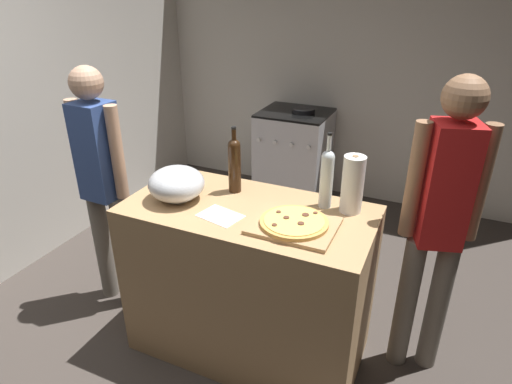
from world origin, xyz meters
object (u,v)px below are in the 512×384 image
object	(u,v)px
pizza	(294,222)
wine_bottle_clear	(234,163)
wine_bottle_green	(327,176)
person_in_stripes	(102,179)
stove	(294,157)
mixing_bowl	(177,184)
person_in_red	(439,219)
paper_towel_roll	(353,184)

from	to	relation	value
pizza	wine_bottle_clear	world-z (taller)	wine_bottle_clear
wine_bottle_green	person_in_stripes	world-z (taller)	person_in_stripes
stove	mixing_bowl	bearing A→B (deg)	-88.42
wine_bottle_clear	person_in_red	xyz separation A→B (m)	(1.07, 0.12, -0.16)
person_in_red	wine_bottle_clear	bearing A→B (deg)	-173.62
mixing_bowl	wine_bottle_clear	bearing A→B (deg)	42.96
wine_bottle_clear	person_in_red	size ratio (longest dim) A/B	0.23
mixing_bowl	person_in_red	bearing A→B (deg)	14.57
paper_towel_roll	wine_bottle_clear	xyz separation A→B (m)	(-0.64, -0.03, 0.02)
mixing_bowl	paper_towel_roll	xyz separation A→B (m)	(0.88, 0.25, 0.06)
paper_towel_roll	person_in_stripes	world-z (taller)	person_in_stripes
pizza	stove	size ratio (longest dim) A/B	0.35
paper_towel_roll	pizza	bearing A→B (deg)	-126.44
wine_bottle_green	stove	xyz separation A→B (m)	(-0.80, 1.79, -0.66)
pizza	mixing_bowl	bearing A→B (deg)	177.79
mixing_bowl	stove	distance (m)	2.12
paper_towel_roll	wine_bottle_green	distance (m)	0.14
mixing_bowl	wine_bottle_green	bearing A→B (deg)	18.47
person_in_stripes	person_in_red	distance (m)	1.93
mixing_bowl	person_in_stripes	world-z (taller)	person_in_stripes
person_in_red	wine_bottle_green	bearing A→B (deg)	-170.85
pizza	paper_towel_roll	size ratio (longest dim) A/B	1.09
pizza	paper_towel_roll	xyz separation A→B (m)	(0.20, 0.28, 0.12)
pizza	person_in_red	size ratio (longest dim) A/B	0.20
mixing_bowl	person_in_red	world-z (taller)	person_in_red
wine_bottle_clear	person_in_red	world-z (taller)	person_in_red
paper_towel_roll	stove	size ratio (longest dim) A/B	0.32
wine_bottle_clear	stove	world-z (taller)	wine_bottle_clear
person_in_stripes	person_in_red	bearing A→B (deg)	7.17
paper_towel_roll	wine_bottle_clear	size ratio (longest dim) A/B	0.81
wine_bottle_clear	person_in_stripes	distance (m)	0.88
pizza	wine_bottle_green	bearing A→B (deg)	75.57
stove	person_in_red	world-z (taller)	person_in_red
stove	person_in_red	distance (m)	2.23
wine_bottle_green	person_in_red	world-z (taller)	person_in_red
pizza	wine_bottle_clear	distance (m)	0.52
paper_towel_roll	stove	world-z (taller)	paper_towel_roll
person_in_stripes	wine_bottle_clear	bearing A→B (deg)	8.15
mixing_bowl	paper_towel_roll	bearing A→B (deg)	15.94
person_in_stripes	person_in_red	size ratio (longest dim) A/B	0.96
wine_bottle_green	mixing_bowl	bearing A→B (deg)	-161.53
pizza	mixing_bowl	distance (m)	0.68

